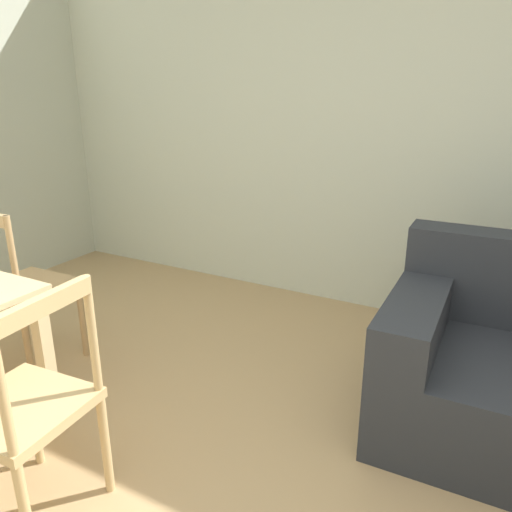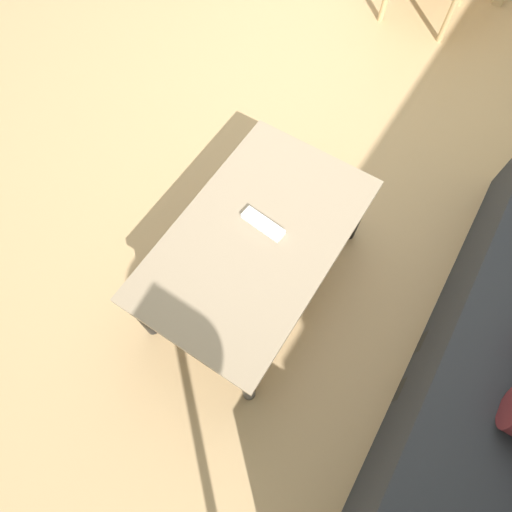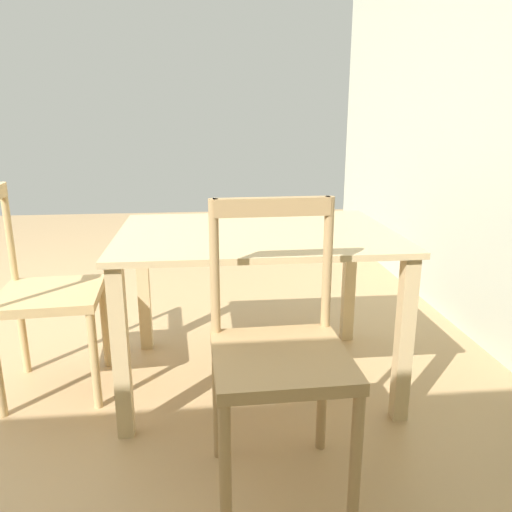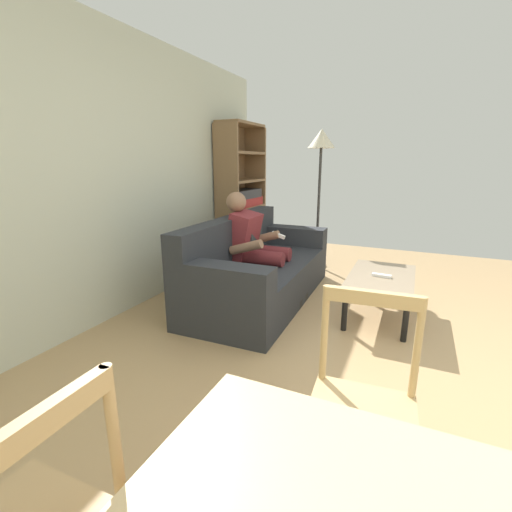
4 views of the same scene
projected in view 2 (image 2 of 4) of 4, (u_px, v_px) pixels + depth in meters
ground_plane at (316, 83)px, 2.41m from camera, size 8.17×8.17×0.00m
coffee_table at (256, 243)px, 1.58m from camera, size 0.94×0.57×0.41m
tv_remote at (263, 224)px, 1.54m from camera, size 0.07×0.17×0.02m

